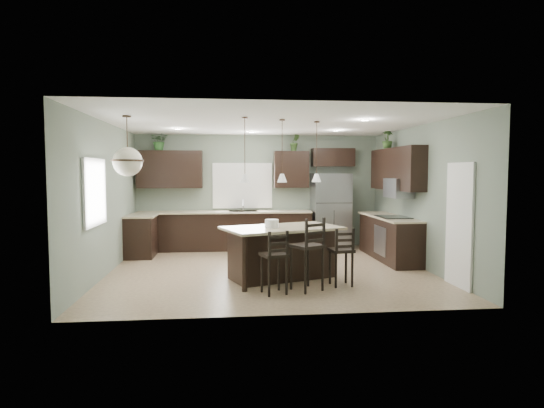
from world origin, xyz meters
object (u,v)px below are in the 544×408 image
(refrigerator, at_px, (330,211))
(bar_stool_right, at_px, (341,257))
(kitchen_island, at_px, (282,253))
(serving_dish, at_px, (272,223))
(bar_stool_center, at_px, (307,254))
(plant_back_left, at_px, (160,141))
(bar_stool_left, at_px, (274,262))

(refrigerator, bearing_deg, bar_stool_right, -100.41)
(kitchen_island, height_order, bar_stool_right, bar_stool_right)
(kitchen_island, height_order, serving_dish, serving_dish)
(bar_stool_center, bearing_deg, plant_back_left, 94.91)
(refrigerator, height_order, kitchen_island, refrigerator)
(bar_stool_right, bearing_deg, bar_stool_center, -165.32)
(kitchen_island, distance_m, bar_stool_center, 0.88)
(refrigerator, xyz_separation_m, plant_back_left, (-4.13, 0.17, 1.71))
(bar_stool_right, height_order, plant_back_left, plant_back_left)
(bar_stool_center, distance_m, plant_back_left, 5.38)
(bar_stool_left, height_order, bar_stool_center, bar_stool_center)
(serving_dish, height_order, bar_stool_left, serving_dish)
(serving_dish, bearing_deg, bar_stool_left, -93.59)
(refrigerator, height_order, serving_dish, refrigerator)
(plant_back_left, bearing_deg, bar_stool_right, -48.09)
(bar_stool_left, relative_size, plant_back_left, 2.16)
(kitchen_island, distance_m, bar_stool_right, 1.08)
(bar_stool_left, height_order, bar_stool_right, bar_stool_left)
(bar_stool_center, bearing_deg, bar_stool_left, 165.59)
(bar_stool_left, distance_m, bar_stool_right, 1.22)
(plant_back_left, bearing_deg, kitchen_island, -52.15)
(serving_dish, distance_m, bar_stool_center, 0.98)
(refrigerator, xyz_separation_m, bar_stool_left, (-1.83, -4.06, -0.42))
(serving_dish, distance_m, plant_back_left, 4.40)
(kitchen_island, bearing_deg, bar_stool_left, -124.45)
(refrigerator, relative_size, bar_stool_left, 1.85)
(bar_stool_left, xyz_separation_m, plant_back_left, (-2.30, 4.23, 2.13))
(bar_stool_left, xyz_separation_m, bar_stool_right, (1.16, 0.39, -0.01))
(refrigerator, height_order, bar_stool_right, refrigerator)
(bar_stool_center, height_order, plant_back_left, plant_back_left)
(refrigerator, xyz_separation_m, serving_dish, (-1.78, -3.17, 0.07))
(plant_back_left, bearing_deg, bar_stool_left, -61.53)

